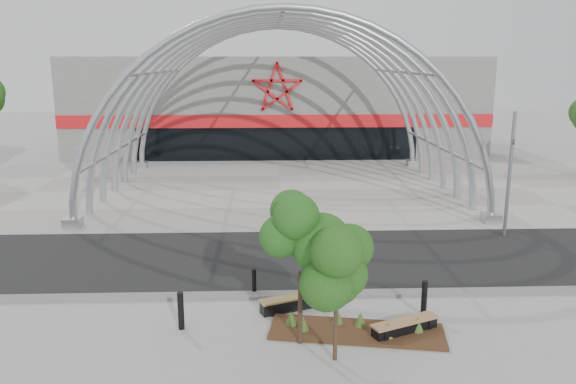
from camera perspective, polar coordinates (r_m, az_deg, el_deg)
The scene contains 17 objects.
ground at distance 19.35m, azimuth 0.46°, elevation -10.26°, with size 140.00×140.00×0.00m, color #999994.
road at distance 22.60m, azimuth 0.05°, elevation -6.70°, with size 140.00×7.00×0.02m, color black.
forecourt at distance 34.12m, azimuth -0.73°, elevation 0.20°, with size 60.00×17.00×0.04m, color #9F998F.
kerb at distance 19.10m, azimuth 0.49°, elevation -10.39°, with size 60.00×0.50×0.12m, color #62625E.
arena_building at distance 51.32m, azimuth -1.26°, elevation 9.07°, with size 34.00×15.24×8.00m.
vault_canopy at distance 34.12m, azimuth -0.73°, elevation 0.19°, with size 20.80×15.80×20.36m.
planting_bed at distance 16.86m, azimuth 6.76°, elevation -13.61°, with size 5.21×2.39×0.53m.
signal_pole at distance 26.49m, azimuth 21.60°, elevation 1.87°, with size 0.39×0.78×5.59m.
street_tree_0 at distance 15.08m, azimuth 1.29°, elevation -5.10°, with size 1.81×1.81×4.13m.
street_tree_1 at distance 14.46m, azimuth 4.97°, elevation -8.06°, with size 1.46×1.46×3.45m.
bench_0 at distance 18.11m, azimuth 0.43°, elevation -11.22°, with size 2.15×1.22×0.45m.
bench_1 at distance 16.94m, azimuth 11.76°, elevation -13.34°, with size 2.12×1.27×0.44m.
bollard_0 at distance 17.06m, azimuth -10.83°, elevation -11.78°, with size 0.18×0.18×1.14m, color black.
bollard_1 at distance 19.15m, azimuth -3.46°, elevation -9.09°, with size 0.14×0.14×0.90m, color black.
bollard_2 at distance 18.63m, azimuth 1.32°, elevation -9.70°, with size 0.15×0.15×0.91m, color black.
bollard_3 at distance 18.33m, azimuth 3.68°, elevation -9.77°, with size 0.18×0.18×1.12m, color black.
bollard_4 at distance 18.08m, azimuth 13.66°, elevation -10.46°, with size 0.18×0.18×1.13m, color black.
Camera 1 is at (-0.82, -17.73, 7.71)m, focal length 35.00 mm.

